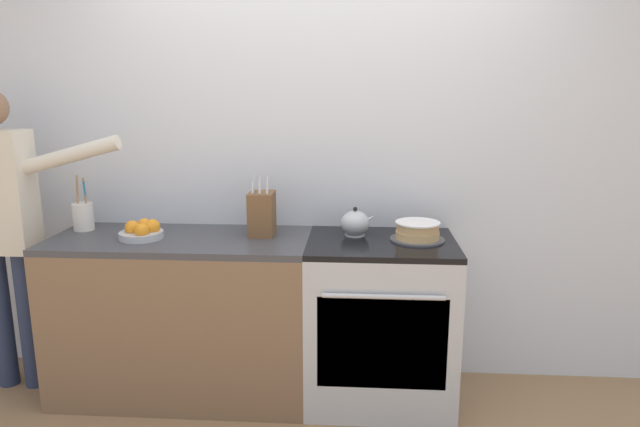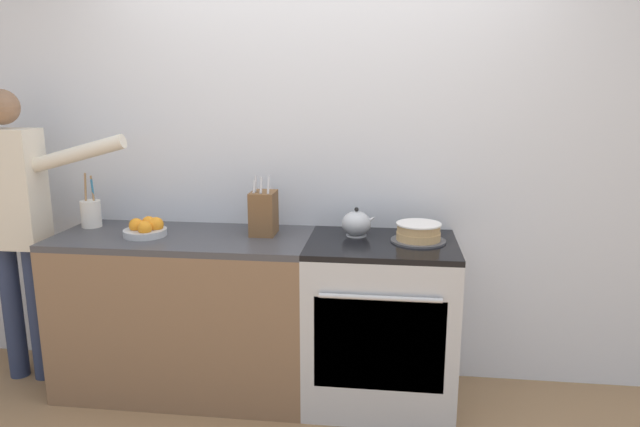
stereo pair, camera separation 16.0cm
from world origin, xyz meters
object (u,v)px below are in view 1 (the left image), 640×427
object	(u,v)px
layer_cake	(418,232)
fruit_bowl	(143,231)
tea_kettle	(355,223)
knife_block	(262,213)
stove_range	(380,321)
person_baker	(4,215)
utensil_crock	(83,216)

from	to	relation	value
layer_cake	fruit_bowl	distance (m)	1.47
tea_kettle	fruit_bowl	world-z (taller)	tea_kettle
tea_kettle	knife_block	size ratio (longest dim) A/B	0.59
stove_range	tea_kettle	bearing A→B (deg)	142.40
layer_cake	tea_kettle	world-z (taller)	tea_kettle
tea_kettle	knife_block	xyz separation A→B (m)	(-0.51, -0.03, 0.05)
knife_block	person_baker	xyz separation A→B (m)	(-1.41, -0.09, -0.01)
stove_range	knife_block	world-z (taller)	knife_block
tea_kettle	utensil_crock	xyz separation A→B (m)	(-1.54, 0.02, 0.02)
stove_range	utensil_crock	size ratio (longest dim) A/B	2.88
stove_range	knife_block	xyz separation A→B (m)	(-0.65, 0.08, 0.57)
knife_block	fruit_bowl	world-z (taller)	knife_block
fruit_bowl	person_baker	distance (m)	0.79
tea_kettle	stove_range	bearing A→B (deg)	-37.60
stove_range	person_baker	bearing A→B (deg)	-179.84
stove_range	knife_block	size ratio (longest dim) A/B	2.72
layer_cake	fruit_bowl	bearing A→B (deg)	-177.60
layer_cake	utensil_crock	distance (m)	1.87
utensil_crock	person_baker	size ratio (longest dim) A/B	0.19
tea_kettle	utensil_crock	bearing A→B (deg)	179.40
stove_range	fruit_bowl	xyz separation A→B (m)	(-1.28, -0.03, 0.49)
utensil_crock	knife_block	bearing A→B (deg)	-2.41
stove_range	utensil_crock	xyz separation A→B (m)	(-1.68, 0.12, 0.53)
layer_cake	knife_block	world-z (taller)	knife_block
tea_kettle	fruit_bowl	xyz separation A→B (m)	(-1.14, -0.14, -0.03)
person_baker	knife_block	bearing A→B (deg)	8.99
tea_kettle	utensil_crock	size ratio (longest dim) A/B	0.62
tea_kettle	knife_block	bearing A→B (deg)	-176.93
tea_kettle	knife_block	world-z (taller)	knife_block
stove_range	layer_cake	distance (m)	0.53
stove_range	fruit_bowl	world-z (taller)	fruit_bowl
tea_kettle	fruit_bowl	bearing A→B (deg)	-172.93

